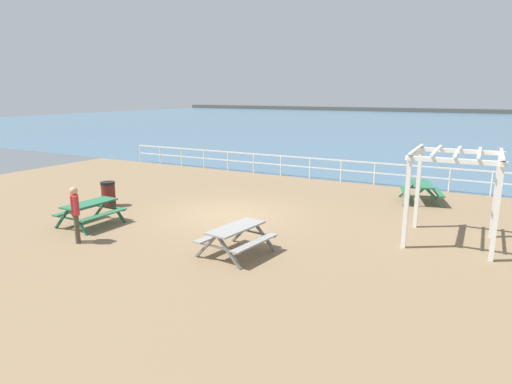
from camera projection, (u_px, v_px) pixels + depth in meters
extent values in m
cube|color=#846B4C|center=(229.00, 217.00, 15.89)|extent=(30.00, 24.00, 0.20)
cube|color=#476B84|center=(431.00, 124.00, 60.99)|extent=(142.00, 90.00, 0.01)
cube|color=#4C4C47|center=(458.00, 113.00, 97.77)|extent=(142.00, 6.00, 1.80)
cube|color=white|center=(310.00, 158.00, 22.26)|extent=(23.00, 0.06, 0.06)
cube|color=white|center=(310.00, 167.00, 22.37)|extent=(23.00, 0.05, 0.05)
cylinder|color=white|center=(140.00, 154.00, 27.77)|extent=(0.07, 0.07, 1.05)
cylinder|color=white|center=(160.00, 155.00, 27.00)|extent=(0.07, 0.07, 1.05)
cylinder|color=white|center=(181.00, 157.00, 26.23)|extent=(0.07, 0.07, 1.05)
cylinder|color=white|center=(204.00, 159.00, 25.46)|extent=(0.07, 0.07, 1.05)
cylinder|color=white|center=(228.00, 161.00, 24.69)|extent=(0.07, 0.07, 1.05)
cylinder|color=white|center=(254.00, 163.00, 23.92)|extent=(0.07, 0.07, 1.05)
cylinder|color=white|center=(281.00, 166.00, 23.15)|extent=(0.07, 0.07, 1.05)
cylinder|color=white|center=(310.00, 168.00, 22.38)|extent=(0.07, 0.07, 1.05)
cylinder|color=white|center=(341.00, 171.00, 21.61)|extent=(0.07, 0.07, 1.05)
cylinder|color=white|center=(375.00, 174.00, 20.84)|extent=(0.07, 0.07, 1.05)
cylinder|color=white|center=(411.00, 177.00, 20.07)|extent=(0.07, 0.07, 1.05)
cylinder|color=white|center=(450.00, 180.00, 19.30)|extent=(0.07, 0.07, 1.05)
cylinder|color=white|center=(492.00, 184.00, 18.53)|extent=(0.07, 0.07, 1.05)
cube|color=gray|center=(236.00, 228.00, 11.79)|extent=(0.91, 1.87, 0.05)
cube|color=gray|center=(219.00, 234.00, 12.21)|extent=(0.48, 1.82, 0.04)
cube|color=gray|center=(255.00, 243.00, 11.51)|extent=(0.48, 1.82, 0.04)
cube|color=slate|center=(243.00, 231.00, 12.71)|extent=(0.80, 0.18, 0.79)
cube|color=slate|center=(264.00, 236.00, 12.28)|extent=(0.80, 0.18, 0.79)
cube|color=slate|center=(253.00, 232.00, 12.48)|extent=(1.50, 0.24, 0.04)
cube|color=slate|center=(206.00, 246.00, 11.47)|extent=(0.80, 0.18, 0.79)
cube|color=slate|center=(229.00, 252.00, 11.04)|extent=(0.80, 0.18, 0.79)
cube|color=slate|center=(217.00, 247.00, 11.25)|extent=(1.50, 0.24, 0.04)
cube|color=#286B47|center=(422.00, 184.00, 17.47)|extent=(1.18, 1.92, 0.05)
cube|color=#286B47|center=(405.00, 190.00, 17.66)|extent=(0.76, 1.80, 0.04)
cube|color=#286B47|center=(438.00, 192.00, 17.41)|extent=(0.76, 1.80, 0.04)
cube|color=#1E5035|center=(409.00, 189.00, 18.37)|extent=(0.78, 0.30, 0.79)
cube|color=#1E5035|center=(428.00, 189.00, 18.22)|extent=(0.78, 0.30, 0.79)
cube|color=#1E5035|center=(418.00, 188.00, 18.28)|extent=(1.46, 0.48, 0.04)
cube|color=#1E5035|center=(414.00, 197.00, 16.88)|extent=(0.78, 0.30, 0.79)
cube|color=#1E5035|center=(435.00, 198.00, 16.73)|extent=(0.78, 0.30, 0.79)
cube|color=#1E5035|center=(424.00, 196.00, 16.80)|extent=(1.46, 0.48, 0.04)
cube|color=#286B47|center=(89.00, 203.00, 14.39)|extent=(0.73, 1.81, 0.05)
cube|color=#286B47|center=(78.00, 210.00, 14.75)|extent=(0.29, 1.80, 0.04)
cube|color=#286B47|center=(103.00, 215.00, 14.15)|extent=(0.29, 1.80, 0.04)
cube|color=#1E5035|center=(101.00, 208.00, 15.31)|extent=(0.79, 0.09, 0.79)
cube|color=#1E5035|center=(117.00, 210.00, 14.95)|extent=(0.79, 0.09, 0.79)
cube|color=#1E5035|center=(109.00, 208.00, 15.12)|extent=(1.50, 0.09, 0.04)
cube|color=#1E5035|center=(62.00, 218.00, 13.99)|extent=(0.79, 0.09, 0.79)
cube|color=#1E5035|center=(78.00, 222.00, 13.63)|extent=(0.79, 0.09, 0.79)
cube|color=#1E5035|center=(70.00, 219.00, 13.80)|extent=(1.50, 0.09, 0.04)
cylinder|color=#4C4233|center=(77.00, 229.00, 12.73)|extent=(0.14, 0.14, 0.85)
cylinder|color=#4C4233|center=(77.00, 228.00, 12.89)|extent=(0.14, 0.14, 0.85)
cube|color=red|center=(75.00, 205.00, 12.65)|extent=(0.40, 0.38, 0.58)
cylinder|color=red|center=(75.00, 205.00, 12.45)|extent=(0.09, 0.09, 0.52)
cylinder|color=red|center=(74.00, 202.00, 12.84)|extent=(0.09, 0.09, 0.52)
sphere|color=tan|center=(74.00, 191.00, 12.56)|extent=(0.23, 0.23, 0.23)
cube|color=white|center=(495.00, 197.00, 13.10)|extent=(0.12, 0.12, 2.50)
cube|color=white|center=(496.00, 215.00, 11.19)|extent=(0.12, 0.12, 2.50)
cube|color=white|center=(418.00, 190.00, 14.09)|extent=(0.12, 0.12, 2.50)
cube|color=white|center=(406.00, 205.00, 12.19)|extent=(0.12, 0.12, 2.50)
cube|color=white|center=(502.00, 158.00, 11.86)|extent=(0.17, 2.44, 0.12)
cube|color=white|center=(416.00, 153.00, 12.85)|extent=(0.17, 2.44, 0.12)
cube|color=white|center=(459.00, 151.00, 13.30)|extent=(2.44, 0.17, 0.12)
cube|color=white|center=(454.00, 161.00, 11.40)|extent=(2.44, 0.17, 0.12)
cube|color=white|center=(416.00, 149.00, 12.82)|extent=(0.13, 2.56, 0.04)
cube|color=white|center=(437.00, 150.00, 12.57)|extent=(0.13, 2.56, 0.04)
cube|color=white|center=(458.00, 151.00, 12.33)|extent=(0.13, 2.56, 0.04)
cube|color=white|center=(479.00, 153.00, 12.08)|extent=(0.13, 2.56, 0.04)
cube|color=white|center=(502.00, 154.00, 11.83)|extent=(0.13, 2.56, 0.04)
cylinder|color=#591E19|center=(108.00, 195.00, 16.96)|extent=(0.52, 0.52, 0.85)
cylinder|color=black|center=(108.00, 183.00, 16.86)|extent=(0.55, 0.55, 0.10)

